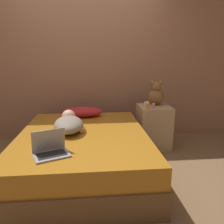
{
  "coord_description": "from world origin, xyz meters",
  "views": [
    {
      "loc": [
        0.11,
        -2.45,
        1.34
      ],
      "look_at": [
        0.36,
        0.24,
        0.67
      ],
      "focal_mm": 35.0,
      "sensor_mm": 36.0,
      "label": 1
    }
  ],
  "objects": [
    {
      "name": "pillow",
      "position": [
        -0.03,
        0.71,
        0.56
      ],
      "size": [
        0.59,
        0.29,
        0.15
      ],
      "color": "red",
      "rests_on": "bed"
    },
    {
      "name": "laptop",
      "position": [
        -0.27,
        -0.58,
        0.54
      ],
      "size": [
        0.37,
        0.32,
        0.23
      ],
      "rotation": [
        0.0,
        0.0,
        0.4
      ],
      "color": "#9E9EA3",
      "rests_on": "bed"
    },
    {
      "name": "nightstand",
      "position": [
        1.04,
        0.65,
        0.32
      ],
      "size": [
        0.46,
        0.47,
        0.64
      ],
      "color": "tan",
      "rests_on": "ground_plane"
    },
    {
      "name": "bed",
      "position": [
        0.0,
        0.0,
        0.24
      ],
      "size": [
        1.5,
        1.9,
        0.49
      ],
      "color": "brown",
      "rests_on": "ground_plane"
    },
    {
      "name": "teddy_bear",
      "position": [
        1.09,
        0.75,
        0.8
      ],
      "size": [
        0.24,
        0.24,
        0.36
      ],
      "color": "brown",
      "rests_on": "nightstand"
    },
    {
      "name": "person_lying",
      "position": [
        -0.17,
        0.11,
        0.58
      ],
      "size": [
        0.39,
        0.72,
        0.18
      ],
      "rotation": [
        0.0,
        0.0,
        0.09
      ],
      "color": "gray",
      "rests_on": "bed"
    },
    {
      "name": "bottle_clear",
      "position": [
        0.89,
        0.58,
        0.68
      ],
      "size": [
        0.05,
        0.05,
        0.08
      ],
      "color": "silver",
      "rests_on": "nightstand"
    },
    {
      "name": "bottle_amber",
      "position": [
        0.89,
        0.49,
        0.69
      ],
      "size": [
        0.05,
        0.05,
        0.1
      ],
      "color": "gold",
      "rests_on": "nightstand"
    },
    {
      "name": "bottle_pink",
      "position": [
        0.98,
        0.49,
        0.68
      ],
      "size": [
        0.03,
        0.03,
        0.08
      ],
      "color": "pink",
      "rests_on": "nightstand"
    },
    {
      "name": "wall_back",
      "position": [
        0.0,
        1.23,
        1.3
      ],
      "size": [
        8.0,
        0.06,
        2.6
      ],
      "color": "#996B51",
      "rests_on": "ground_plane"
    },
    {
      "name": "ground_plane",
      "position": [
        0.0,
        0.0,
        0.0
      ],
      "size": [
        12.0,
        12.0,
        0.0
      ],
      "primitive_type": "plane",
      "color": "brown"
    }
  ]
}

